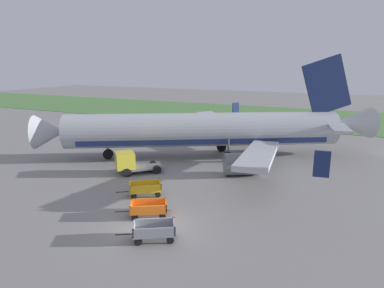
# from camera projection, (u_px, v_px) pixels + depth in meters

# --- Properties ---
(ground_plane) EXTENTS (220.00, 220.00, 0.00)m
(ground_plane) POSITION_uv_depth(u_px,v_px,m) (150.00, 225.00, 22.39)
(ground_plane) COLOR gray
(grass_strip) EXTENTS (220.00, 28.00, 0.06)m
(grass_strip) POSITION_uv_depth(u_px,v_px,m) (288.00, 117.00, 67.49)
(grass_strip) COLOR #518442
(grass_strip) RESTS_ON ground
(airplane) EXTENTS (34.36, 28.57, 11.34)m
(airplane) POSITION_uv_depth(u_px,v_px,m) (212.00, 130.00, 38.07)
(airplane) COLOR #B2B7BC
(airplane) RESTS_ON ground
(baggage_cart_nearest) EXTENTS (3.42, 2.49, 1.07)m
(baggage_cart_nearest) POSITION_uv_depth(u_px,v_px,m) (154.00, 230.00, 20.44)
(baggage_cart_nearest) COLOR gray
(baggage_cart_nearest) RESTS_ON ground
(baggage_cart_second_in_row) EXTENTS (3.44, 2.47, 1.07)m
(baggage_cart_second_in_row) POSITION_uv_depth(u_px,v_px,m) (148.00, 208.00, 23.52)
(baggage_cart_second_in_row) COLOR orange
(baggage_cart_second_in_row) RESTS_ON ground
(baggage_cart_third_in_row) EXTENTS (3.29, 2.71, 1.07)m
(baggage_cart_third_in_row) POSITION_uv_depth(u_px,v_px,m) (145.00, 188.00, 27.29)
(baggage_cart_third_in_row) COLOR gold
(baggage_cart_third_in_row) RESTS_ON ground
(service_truck_beside_carts) EXTENTS (4.49, 4.38, 2.10)m
(service_truck_beside_carts) POSITION_uv_depth(u_px,v_px,m) (130.00, 162.00, 32.68)
(service_truck_beside_carts) COLOR slate
(service_truck_beside_carts) RESTS_ON ground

